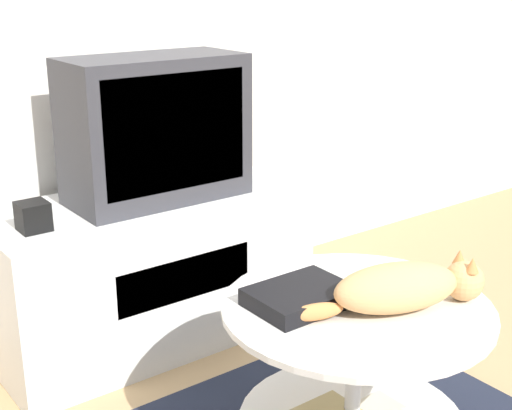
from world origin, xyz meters
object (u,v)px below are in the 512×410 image
at_px(cat, 405,287).
at_px(dvd_box, 300,296).
at_px(tv, 155,129).
at_px(speaker, 33,216).

bearing_deg(cat, dvd_box, 157.06).
height_order(tv, cat, tv).
height_order(tv, dvd_box, tv).
distance_m(speaker, dvd_box, 0.95).
distance_m(speaker, cat, 1.20).
bearing_deg(dvd_box, speaker, 114.43).
relative_size(speaker, cat, 0.18).
xyz_separation_m(dvd_box, cat, (0.20, -0.18, 0.04)).
bearing_deg(dvd_box, cat, -41.90).
relative_size(tv, speaker, 6.72).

